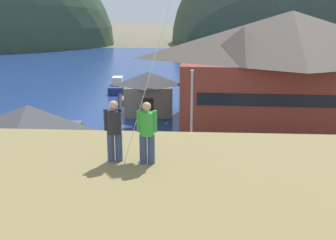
{
  "coord_description": "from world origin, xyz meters",
  "views": [
    {
      "loc": [
        1.75,
        -17.86,
        11.37
      ],
      "look_at": [
        0.05,
        9.0,
        3.96
      ],
      "focal_mm": 43.77,
      "sensor_mm": 36.0,
      "label": 1
    }
  ],
  "objects": [
    {
      "name": "moored_boat_wharfside",
      "position": [
        -8.77,
        37.86,
        0.72
      ],
      "size": [
        2.14,
        6.11,
        2.16
      ],
      "color": "navy",
      "rests_on": "ground"
    },
    {
      "name": "person_kite_flyer",
      "position": [
        -0.42,
        -7.16,
        8.15
      ],
      "size": [
        0.52,
        0.69,
        1.86
      ],
      "color": "#384770",
      "rests_on": "grassy_hill_foreground"
    },
    {
      "name": "parking_lot_pad",
      "position": [
        0.0,
        5.0,
        0.05
      ],
      "size": [
        40.0,
        20.0,
        0.1
      ],
      "primitive_type": "cube",
      "color": "slate",
      "rests_on": "ground"
    },
    {
      "name": "parked_car_front_row_silver",
      "position": [
        3.64,
        6.43,
        1.06
      ],
      "size": [
        4.28,
        2.2,
        1.82
      ],
      "color": "black",
      "rests_on": "parking_lot_pad"
    },
    {
      "name": "far_hill_east_peak",
      "position": [
        35.84,
        121.83,
        0.0
      ],
      "size": [
        83.22,
        65.62,
        74.08
      ],
      "primitive_type": "ellipsoid",
      "color": "#42513D",
      "rests_on": "ground"
    },
    {
      "name": "parked_car_front_row_end",
      "position": [
        -7.43,
        0.89,
        1.06
      ],
      "size": [
        4.33,
        2.32,
        1.82
      ],
      "color": "#9EA3A8",
      "rests_on": "parking_lot_pad"
    },
    {
      "name": "parked_car_mid_row_center",
      "position": [
        -2.62,
        0.07,
        1.06
      ],
      "size": [
        4.35,
        2.35,
        1.82
      ],
      "color": "#236633",
      "rests_on": "parking_lot_pad"
    },
    {
      "name": "parked_car_front_row_red",
      "position": [
        3.77,
        0.93,
        1.06
      ],
      "size": [
        4.36,
        2.38,
        1.82
      ],
      "color": "red",
      "rests_on": "parking_lot_pad"
    },
    {
      "name": "harbor_lodge",
      "position": [
        11.09,
        22.94,
        5.94
      ],
      "size": [
        22.46,
        12.39,
        11.1
      ],
      "color": "brown",
      "rests_on": "ground"
    },
    {
      "name": "parked_car_mid_row_near",
      "position": [
        10.26,
        7.37,
        1.06
      ],
      "size": [
        4.21,
        2.08,
        1.82
      ],
      "color": "slate",
      "rests_on": "parking_lot_pad"
    },
    {
      "name": "storage_shed_near_lot",
      "position": [
        -9.05,
        7.46,
        2.73
      ],
      "size": [
        6.76,
        5.83,
        5.25
      ],
      "color": "#474C56",
      "rests_on": "ground"
    },
    {
      "name": "parked_car_corner_spot",
      "position": [
        -3.11,
        7.23,
        1.06
      ],
      "size": [
        4.3,
        2.25,
        1.82
      ],
      "color": "silver",
      "rests_on": "parking_lot_pad"
    },
    {
      "name": "parking_light_pole",
      "position": [
        1.64,
        10.56,
        4.14
      ],
      "size": [
        0.24,
        0.78,
        7.02
      ],
      "color": "#ADADB2",
      "rests_on": "parking_lot_pad"
    },
    {
      "name": "person_companion",
      "position": [
        0.51,
        -7.29,
        8.13
      ],
      "size": [
        0.55,
        0.4,
        1.74
      ],
      "color": "#384770",
      "rests_on": "grassy_hill_foreground"
    },
    {
      "name": "storage_shed_waterside",
      "position": [
        -3.12,
        25.56,
        2.44
      ],
      "size": [
        5.84,
        4.98,
        4.71
      ],
      "color": "#756B5B",
      "rests_on": "ground"
    },
    {
      "name": "wharf_dock",
      "position": [
        -5.48,
        35.05,
        0.35
      ],
      "size": [
        3.2,
        11.33,
        0.7
      ],
      "color": "#70604C",
      "rests_on": "ground"
    },
    {
      "name": "bay_water",
      "position": [
        0.0,
        60.0,
        0.01
      ],
      "size": [
        360.0,
        84.0,
        0.03
      ],
      "primitive_type": "cube",
      "color": "navy",
      "rests_on": "ground"
    }
  ]
}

